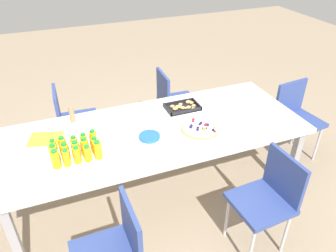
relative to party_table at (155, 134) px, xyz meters
The scene contains 28 objects.
ground_plane 0.69m from the party_table, ahead, with size 12.00×12.00×0.00m, color gray.
party_table is the anchor object (origin of this frame).
chair_far_right 1.02m from the party_table, 59.16° to the left, with size 0.41×0.41×0.83m.
chair_far_left 1.07m from the party_table, 125.82° to the left, with size 0.42×0.42×0.83m.
chair_near_right 1.03m from the party_table, 53.64° to the right, with size 0.42×0.42×0.83m.
chair_end 1.59m from the party_table, ahead, with size 0.44×0.44×0.83m.
chair_near_left 1.04m from the party_table, 124.13° to the right, with size 0.41×0.41×0.83m.
juice_bottle_0 0.85m from the party_table, 165.73° to the right, with size 0.06×0.06×0.15m.
juice_bottle_1 0.79m from the party_table, 163.86° to the right, with size 0.05×0.05×0.14m.
juice_bottle_2 0.71m from the party_table, 162.63° to the right, with size 0.05×0.05×0.14m.
juice_bottle_3 0.65m from the party_table, 160.15° to the right, with size 0.05×0.05×0.13m.
juice_bottle_4 0.57m from the party_table, 158.07° to the right, with size 0.06×0.06×0.15m.
juice_bottle_5 0.84m from the party_table, behind, with size 0.06×0.06×0.15m.
juice_bottle_6 0.77m from the party_table, 169.16° to the right, with size 0.06×0.06×0.14m.
juice_bottle_7 0.69m from the party_table, 168.00° to the right, with size 0.06×0.06×0.14m.
juice_bottle_8 0.63m from the party_table, 167.11° to the right, with size 0.06×0.06×0.15m.
juice_bottle_9 0.56m from the party_table, 165.72° to the right, with size 0.05×0.05×0.14m.
juice_bottle_10 0.83m from the party_table, behind, with size 0.05×0.05×0.14m.
juice_bottle_11 0.77m from the party_table, behind, with size 0.06×0.06×0.15m.
juice_bottle_12 0.68m from the party_table, behind, with size 0.05×0.05×0.13m.
juice_bottle_13 0.61m from the party_table, behind, with size 0.05×0.05×0.14m.
juice_bottle_14 0.54m from the party_table, behind, with size 0.06×0.06×0.15m.
fruit_pizza 0.38m from the party_table, 22.83° to the right, with size 0.32×0.32×0.05m.
snack_tray 0.44m from the party_table, 33.70° to the left, with size 0.31×0.20×0.04m.
plate_stack 0.15m from the party_table, 129.55° to the right, with size 0.17×0.17×0.02m.
napkin_stack 0.99m from the party_table, ahead, with size 0.15×0.15×0.01m, color white.
cardboard_tube 0.74m from the party_table, 149.53° to the left, with size 0.04×0.04×0.15m, color #9E7A56.
paper_folder 0.89m from the party_table, 168.19° to the left, with size 0.26×0.20×0.01m, color yellow.
Camera 1 is at (-0.74, -2.18, 2.25)m, focal length 34.92 mm.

